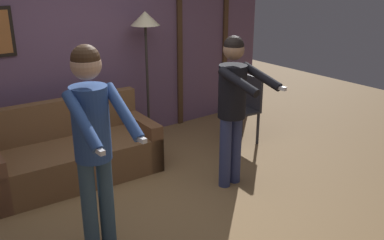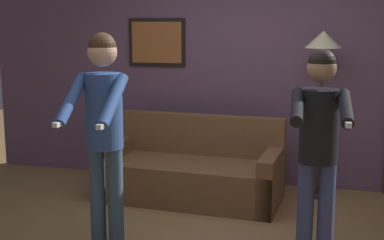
# 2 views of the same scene
# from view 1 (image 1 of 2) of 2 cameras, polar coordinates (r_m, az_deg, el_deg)

# --- Properties ---
(ground_plane) EXTENTS (12.00, 12.00, 0.00)m
(ground_plane) POSITION_cam_1_polar(r_m,az_deg,el_deg) (4.52, -4.42, -11.48)
(ground_plane) COLOR olive
(back_wall_assembly) EXTENTS (6.40, 0.10, 2.60)m
(back_wall_assembly) POSITION_cam_1_polar(r_m,az_deg,el_deg) (5.70, -15.46, 8.63)
(back_wall_assembly) COLOR #6C4F6C
(back_wall_assembly) RESTS_ON ground_plane
(couch) EXTENTS (1.94, 0.95, 0.87)m
(couch) POSITION_cam_1_polar(r_m,az_deg,el_deg) (5.17, -15.60, -4.52)
(couch) COLOR brown
(couch) RESTS_ON ground_plane
(torchiere_lamp) EXTENTS (0.39, 0.39, 1.79)m
(torchiere_lamp) POSITION_cam_1_polar(r_m,az_deg,el_deg) (5.76, -6.21, 11.73)
(torchiere_lamp) COLOR #332D28
(torchiere_lamp) RESTS_ON ground_plane
(person_standing_left) EXTENTS (0.44, 0.68, 1.80)m
(person_standing_left) POSITION_cam_1_polar(r_m,az_deg,el_deg) (3.49, -13.10, -1.60)
(person_standing_left) COLOR #37536B
(person_standing_left) RESTS_ON ground_plane
(person_standing_right) EXTENTS (0.46, 0.70, 1.68)m
(person_standing_right) POSITION_cam_1_polar(r_m,az_deg,el_deg) (4.56, 5.55, 2.87)
(person_standing_right) COLOR navy
(person_standing_right) RESTS_ON ground_plane
(dining_chair_distant) EXTENTS (0.46, 0.46, 0.93)m
(dining_chair_distant) POSITION_cam_1_polar(r_m,az_deg,el_deg) (5.96, 7.12, 1.96)
(dining_chair_distant) COLOR #2D2D33
(dining_chair_distant) RESTS_ON ground_plane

